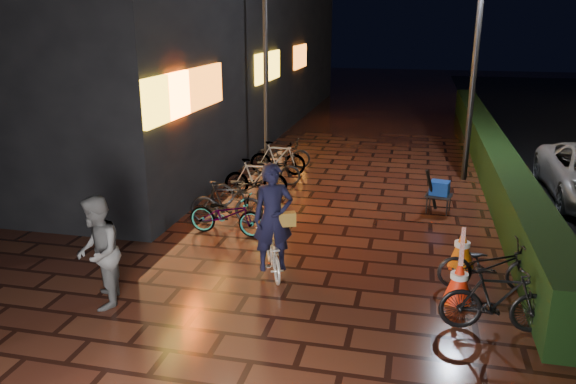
% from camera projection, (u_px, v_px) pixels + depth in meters
% --- Properties ---
extents(ground, '(80.00, 80.00, 0.00)m').
position_uv_depth(ground, '(330.00, 272.00, 9.41)').
color(ground, '#381911').
rests_on(ground, ground).
extents(hedge, '(0.70, 20.00, 1.00)m').
position_uv_depth(hedge, '(488.00, 149.00, 16.00)').
color(hedge, black).
rests_on(hedge, ground).
extents(bystander_person, '(0.92, 1.01, 1.68)m').
position_uv_depth(bystander_person, '(98.00, 253.00, 8.07)').
color(bystander_person, '#535355').
rests_on(bystander_person, ground).
extents(storefront_block, '(12.09, 22.00, 9.00)m').
position_uv_depth(storefront_block, '(127.00, 6.00, 20.81)').
color(storefront_block, black).
rests_on(storefront_block, ground).
extents(lamp_post_hedge, '(0.53, 0.22, 5.52)m').
position_uv_depth(lamp_post_hedge, '(475.00, 62.00, 13.89)').
color(lamp_post_hedge, black).
rests_on(lamp_post_hedge, ground).
extents(lamp_post_sf, '(0.50, 0.21, 5.20)m').
position_uv_depth(lamp_post_sf, '(266.00, 64.00, 15.40)').
color(lamp_post_sf, black).
rests_on(lamp_post_sf, ground).
extents(cyclist, '(0.94, 1.40, 1.90)m').
position_uv_depth(cyclist, '(273.00, 234.00, 9.12)').
color(cyclist, silver).
rests_on(cyclist, ground).
extents(traffic_barrier, '(0.56, 1.72, 0.69)m').
position_uv_depth(traffic_barrier, '(461.00, 263.00, 8.92)').
color(traffic_barrier, '#FF290D').
rests_on(traffic_barrier, ground).
extents(cart_assembly, '(0.65, 0.55, 1.01)m').
position_uv_depth(cart_assembly, '(439.00, 190.00, 12.13)').
color(cart_assembly, black).
rests_on(cart_assembly, ground).
extents(parked_bikes_storefront, '(1.78, 5.94, 0.91)m').
position_uv_depth(parked_bikes_storefront, '(258.00, 178.00, 13.35)').
color(parked_bikes_storefront, black).
rests_on(parked_bikes_storefront, ground).
extents(parked_bikes_hedge, '(1.62, 1.91, 0.91)m').
position_uv_depth(parked_bikes_hedge, '(493.00, 280.00, 8.15)').
color(parked_bikes_hedge, black).
rests_on(parked_bikes_hedge, ground).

